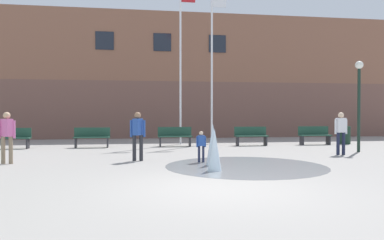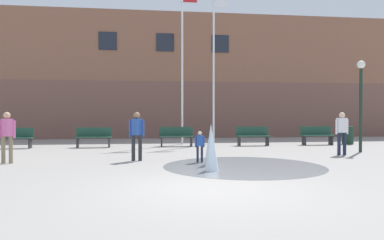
# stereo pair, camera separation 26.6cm
# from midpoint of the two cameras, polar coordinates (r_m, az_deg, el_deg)

# --- Properties ---
(ground_plane) EXTENTS (100.00, 100.00, 0.00)m
(ground_plane) POSITION_cam_midpoint_polar(r_m,az_deg,el_deg) (7.75, 3.95, -10.47)
(ground_plane) COLOR gray
(library_building) EXTENTS (36.00, 6.05, 7.95)m
(library_building) POSITION_cam_midpoint_polar(r_m,az_deg,el_deg) (26.51, -4.21, 6.23)
(library_building) COLOR brown
(library_building) RESTS_ON ground
(splash_fountain) EXTENTS (4.71, 4.71, 1.25)m
(splash_fountain) POSITION_cam_midpoint_polar(r_m,az_deg,el_deg) (10.81, 5.30, -5.05)
(splash_fountain) COLOR gray
(splash_fountain) RESTS_ON ground
(park_bench_left_of_flagpoles) EXTENTS (1.60, 0.44, 0.91)m
(park_bench_left_of_flagpoles) POSITION_cam_midpoint_polar(r_m,az_deg,el_deg) (18.30, -25.11, -2.44)
(park_bench_left_of_flagpoles) COLOR #28282D
(park_bench_left_of_flagpoles) RESTS_ON ground
(park_bench_under_left_flagpole) EXTENTS (1.60, 0.44, 0.91)m
(park_bench_under_left_flagpole) POSITION_cam_midpoint_polar(r_m,az_deg,el_deg) (17.61, -14.34, -2.51)
(park_bench_under_left_flagpole) COLOR #28282D
(park_bench_under_left_flagpole) RESTS_ON ground
(park_bench_under_right_flagpole) EXTENTS (1.60, 0.44, 0.91)m
(park_bench_under_right_flagpole) POSITION_cam_midpoint_polar(r_m,az_deg,el_deg) (17.65, -1.97, -2.48)
(park_bench_under_right_flagpole) COLOR #28282D
(park_bench_under_right_flagpole) RESTS_ON ground
(park_bench_near_trashcan) EXTENTS (1.60, 0.44, 0.91)m
(park_bench_near_trashcan) POSITION_cam_midpoint_polar(r_m,az_deg,el_deg) (18.29, 9.66, -2.37)
(park_bench_near_trashcan) COLOR #28282D
(park_bench_near_trashcan) RESTS_ON ground
(park_bench_far_right) EXTENTS (1.60, 0.44, 0.91)m
(park_bench_far_right) POSITION_cam_midpoint_polar(r_m,az_deg,el_deg) (19.53, 18.87, -2.20)
(park_bench_far_right) COLOR #28282D
(park_bench_far_right) RESTS_ON ground
(adult_near_bench) EXTENTS (0.50, 0.36, 1.59)m
(adult_near_bench) POSITION_cam_midpoint_polar(r_m,az_deg,el_deg) (12.82, -25.83, -1.83)
(adult_near_bench) COLOR #89755B
(adult_near_bench) RESTS_ON ground
(adult_in_red) EXTENTS (0.50, 0.21, 1.59)m
(adult_in_red) POSITION_cam_midpoint_polar(r_m,az_deg,el_deg) (14.97, 22.35, -1.42)
(adult_in_red) COLOR #1E233D
(adult_in_red) RESTS_ON ground
(teen_by_trashcan) EXTENTS (0.50, 0.39, 1.59)m
(teen_by_trashcan) POSITION_cam_midpoint_polar(r_m,az_deg,el_deg) (12.29, -7.81, -1.86)
(teen_by_trashcan) COLOR #28282D
(teen_by_trashcan) RESTS_ON ground
(child_running) EXTENTS (0.31, 0.13, 0.99)m
(child_running) POSITION_cam_midpoint_polar(r_m,az_deg,el_deg) (11.80, 1.84, -3.69)
(child_running) COLOR #1E233D
(child_running) RESTS_ON ground
(flagpole_left) EXTENTS (0.80, 0.10, 8.00)m
(flagpole_left) POSITION_cam_midpoint_polar(r_m,az_deg,el_deg) (19.06, -1.00, 9.14)
(flagpole_left) COLOR silver
(flagpole_left) RESTS_ON ground
(flagpole_right) EXTENTS (0.80, 0.10, 7.82)m
(flagpole_right) POSITION_cam_midpoint_polar(r_m,az_deg,el_deg) (19.30, 3.81, 8.75)
(flagpole_right) COLOR silver
(flagpole_right) RESTS_ON ground
(lamp_post_right_lane) EXTENTS (0.32, 0.32, 3.66)m
(lamp_post_right_lane) POSITION_cam_midpoint_polar(r_m,az_deg,el_deg) (16.45, 24.76, 3.92)
(lamp_post_right_lane) COLOR #192D23
(lamp_post_right_lane) RESTS_ON ground
(trash_can) EXTENTS (0.56, 0.56, 0.90)m
(trash_can) POSITION_cam_midpoint_polar(r_m,az_deg,el_deg) (20.54, 22.98, -2.15)
(trash_can) COLOR #193323
(trash_can) RESTS_ON ground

